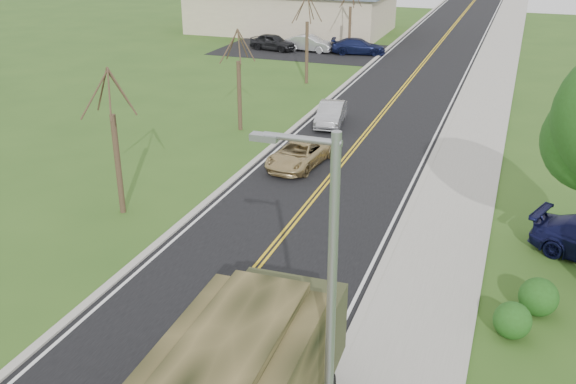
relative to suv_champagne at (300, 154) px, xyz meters
The scene contains 15 objects.
road 22.46m from the suv_champagne, 85.22° to the left, with size 8.00×120.00×0.01m, color black.
curb_right 23.17m from the suv_champagne, 74.93° to the left, with size 0.30×120.00×0.12m, color #9E998E.
sidewalk_right 23.69m from the suv_champagne, 70.84° to the left, with size 3.20×120.00×0.10m, color #9E998E.
curb_left 22.49m from the suv_champagne, 95.81° to the left, with size 0.30×120.00×0.10m, color #9E998E.
street_light 19.72m from the suv_champagne, 69.52° to the right, with size 1.65×0.22×8.00m.
bare_tree_a 9.41m from the suv_champagne, 123.92° to the right, with size 1.93×2.26×6.08m.
bare_tree_b 6.99m from the suv_champagne, 139.57° to the left, with size 1.83×2.14×5.73m.
bare_tree_c 17.29m from the suv_champagne, 107.40° to the left, with size 2.04×2.39×6.42m.
bare_tree_d 28.90m from the suv_champagne, 100.25° to the left, with size 1.88×2.20×5.91m.
commercial_building 40.91m from the suv_champagne, 110.21° to the left, with size 25.50×21.50×5.65m.
suv_champagne is the anchor object (origin of this frame).
sedan_silver 7.09m from the suv_champagne, 94.02° to the left, with size 1.40×4.02×1.33m, color #A7A7AB.
lot_car_dark 29.99m from the suv_champagne, 113.78° to the left, with size 1.76×4.38×1.49m, color black.
lot_car_silver 29.39m from the suv_champagne, 107.27° to the left, with size 1.55×4.44×1.46m, color silver.
lot_car_navy 28.62m from the suv_champagne, 98.53° to the left, with size 1.95×4.80×1.39m, color #0F1539.
Camera 1 is at (7.73, -10.36, 11.28)m, focal length 40.00 mm.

